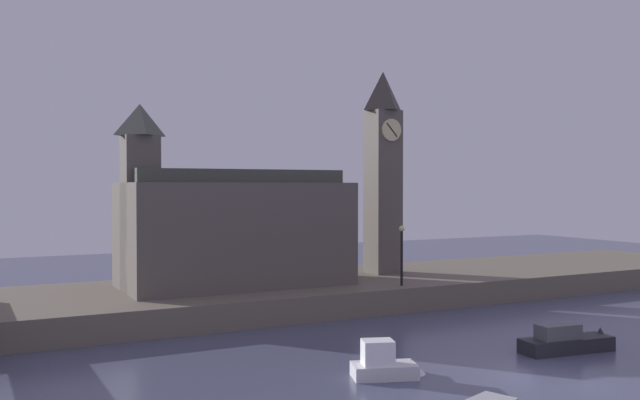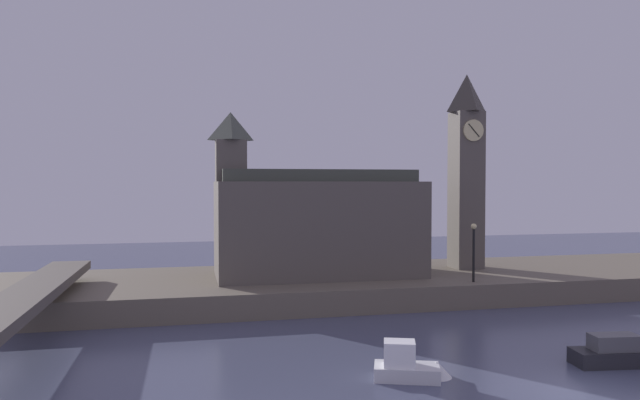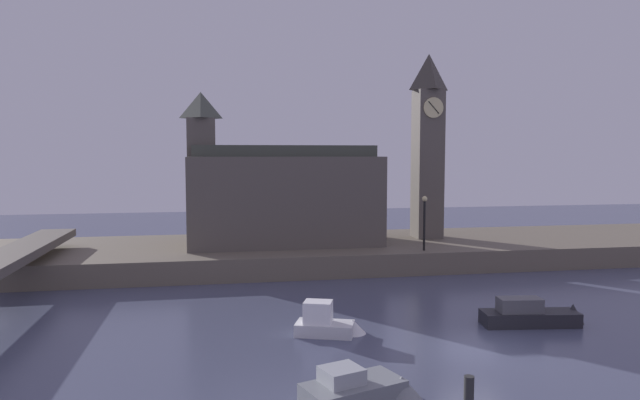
{
  "view_description": "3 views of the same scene",
  "coord_description": "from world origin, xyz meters",
  "px_view_note": "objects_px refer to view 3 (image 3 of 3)",
  "views": [
    {
      "loc": [
        -20.67,
        -20.1,
        7.65
      ],
      "look_at": [
        -0.84,
        17.76,
        6.77
      ],
      "focal_mm": 38.85,
      "sensor_mm": 36.0,
      "label": 1
    },
    {
      "loc": [
        -14.06,
        -18.64,
        7.76
      ],
      "look_at": [
        -6.39,
        15.43,
        6.73
      ],
      "focal_mm": 32.93,
      "sensor_mm": 36.0,
      "label": 2
    },
    {
      "loc": [
        -10.37,
        -21.73,
        8.05
      ],
      "look_at": [
        -3.58,
        15.78,
        4.99
      ],
      "focal_mm": 32.44,
      "sensor_mm": 36.0,
      "label": 3
    }
  ],
  "objects_px": {
    "clock_tower": "(428,144)",
    "boat_barge_dark": "(538,315)",
    "boat_cruiser_grey": "(365,390)",
    "streetlamp": "(424,216)",
    "parliament_hall": "(279,195)",
    "boat_ferry_white": "(330,323)"
  },
  "relations": [
    {
      "from": "boat_cruiser_grey",
      "to": "clock_tower",
      "type": "bearing_deg",
      "value": 65.33
    },
    {
      "from": "clock_tower",
      "to": "boat_barge_dark",
      "type": "relative_size",
      "value": 2.71
    },
    {
      "from": "streetlamp",
      "to": "boat_ferry_white",
      "type": "xyz_separation_m",
      "value": [
        -8.94,
        -12.18,
        -3.32
      ]
    },
    {
      "from": "boat_cruiser_grey",
      "to": "boat_barge_dark",
      "type": "relative_size",
      "value": 0.83
    },
    {
      "from": "parliament_hall",
      "to": "streetlamp",
      "type": "relative_size",
      "value": 3.72
    },
    {
      "from": "clock_tower",
      "to": "boat_ferry_white",
      "type": "distance_m",
      "value": 22.83
    },
    {
      "from": "parliament_hall",
      "to": "boat_cruiser_grey",
      "type": "distance_m",
      "value": 24.78
    },
    {
      "from": "boat_ferry_white",
      "to": "boat_barge_dark",
      "type": "bearing_deg",
      "value": -1.75
    },
    {
      "from": "streetlamp",
      "to": "boat_cruiser_grey",
      "type": "relative_size",
      "value": 0.85
    },
    {
      "from": "parliament_hall",
      "to": "boat_barge_dark",
      "type": "xyz_separation_m",
      "value": [
        10.38,
        -17.47,
        -4.59
      ]
    },
    {
      "from": "boat_cruiser_grey",
      "to": "streetlamp",
      "type": "bearing_deg",
      "value": 64.61
    },
    {
      "from": "clock_tower",
      "to": "boat_barge_dark",
      "type": "bearing_deg",
      "value": -94.19
    },
    {
      "from": "clock_tower",
      "to": "boat_cruiser_grey",
      "type": "relative_size",
      "value": 3.27
    },
    {
      "from": "parliament_hall",
      "to": "boat_ferry_white",
      "type": "xyz_separation_m",
      "value": [
        0.4,
        -17.16,
        -4.55
      ]
    },
    {
      "from": "clock_tower",
      "to": "boat_cruiser_grey",
      "type": "xyz_separation_m",
      "value": [
        -11.57,
        -25.18,
        -8.38
      ]
    },
    {
      "from": "streetlamp",
      "to": "boat_barge_dark",
      "type": "bearing_deg",
      "value": -85.25
    },
    {
      "from": "boat_ferry_white",
      "to": "boat_barge_dark",
      "type": "relative_size",
      "value": 0.67
    },
    {
      "from": "parliament_hall",
      "to": "boat_ferry_white",
      "type": "distance_m",
      "value": 17.76
    },
    {
      "from": "clock_tower",
      "to": "boat_ferry_white",
      "type": "xyz_separation_m",
      "value": [
        -11.32,
        -17.99,
        -8.33
      ]
    },
    {
      "from": "boat_barge_dark",
      "to": "boat_ferry_white",
      "type": "bearing_deg",
      "value": 178.25
    },
    {
      "from": "clock_tower",
      "to": "boat_ferry_white",
      "type": "height_order",
      "value": "clock_tower"
    },
    {
      "from": "clock_tower",
      "to": "streetlamp",
      "type": "distance_m",
      "value": 8.03
    }
  ]
}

